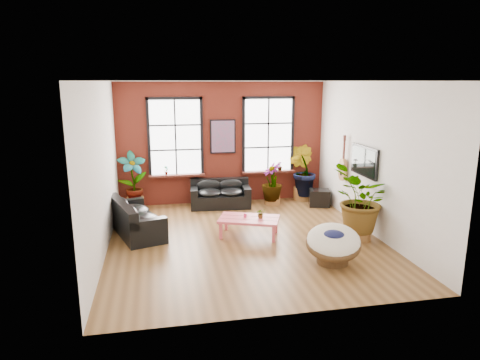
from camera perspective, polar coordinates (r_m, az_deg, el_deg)
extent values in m
cube|color=brown|center=(9.77, 0.68, -8.00)|extent=(6.00, 6.50, 0.02)
cube|color=white|center=(9.12, 0.74, 13.12)|extent=(6.00, 6.50, 0.02)
cube|color=#571C14|center=(12.45, -2.34, 4.95)|extent=(6.00, 0.02, 3.50)
cube|color=silver|center=(6.21, 6.81, -3.35)|extent=(6.00, 0.02, 3.50)
cube|color=silver|center=(9.17, -18.05, 1.41)|extent=(0.02, 6.50, 3.50)
cube|color=silver|center=(10.32, 17.33, 2.69)|extent=(0.02, 6.50, 3.50)
cube|color=white|center=(12.24, -8.60, 5.61)|extent=(1.40, 0.02, 2.10)
cube|color=#461913|center=(12.35, -8.41, 0.60)|extent=(1.60, 0.22, 0.06)
cube|color=white|center=(12.64, 3.79, 5.96)|extent=(1.40, 0.02, 2.10)
cube|color=#461913|center=(12.75, 3.79, 1.10)|extent=(1.60, 0.22, 0.06)
cube|color=black|center=(12.21, -2.63, -2.71)|extent=(1.73, 0.94, 0.38)
cube|color=black|center=(12.41, -2.75, -0.61)|extent=(1.69, 0.33, 0.39)
cube|color=black|center=(12.11, -6.14, -1.48)|extent=(0.26, 0.83, 0.20)
cube|color=black|center=(12.20, 0.82, -1.29)|extent=(0.26, 0.83, 0.20)
ellipsoid|color=black|center=(12.08, -4.14, -1.69)|extent=(0.75, 0.74, 0.22)
ellipsoid|color=black|center=(12.28, -4.20, -0.78)|extent=(0.72, 0.27, 0.37)
ellipsoid|color=black|center=(12.13, -1.12, -1.60)|extent=(0.75, 0.74, 0.22)
ellipsoid|color=black|center=(12.32, -1.23, -0.70)|extent=(0.72, 0.27, 0.37)
cube|color=black|center=(10.38, -13.56, -5.88)|extent=(1.42, 2.17, 0.39)
cube|color=black|center=(10.19, -15.40, -4.00)|extent=(0.81, 1.98, 0.40)
cube|color=black|center=(9.46, -12.18, -5.76)|extent=(0.86, 0.45, 0.21)
cube|color=black|center=(11.13, -14.89, -3.06)|extent=(0.86, 0.45, 0.21)
ellipsoid|color=black|center=(9.95, -12.76, -5.14)|extent=(0.94, 1.05, 0.22)
ellipsoid|color=black|center=(9.85, -14.16, -4.52)|extent=(0.48, 0.91, 0.39)
ellipsoid|color=black|center=(10.69, -13.97, -3.94)|extent=(0.94, 1.05, 0.22)
ellipsoid|color=black|center=(10.59, -15.28, -3.35)|extent=(0.48, 0.91, 0.39)
cube|color=#E05060|center=(9.86, 1.21, -5.23)|extent=(1.54, 1.20, 0.06)
cube|color=#461913|center=(9.73, 1.10, -5.30)|extent=(1.27, 0.49, 0.00)
cube|color=#461913|center=(9.97, 1.32, -4.84)|extent=(1.27, 0.49, 0.00)
cube|color=#E05060|center=(9.75, -2.58, -6.82)|extent=(0.09, 0.09, 0.38)
cube|color=#E05060|center=(9.58, 4.50, -7.22)|extent=(0.09, 0.09, 0.38)
cube|color=#E05060|center=(10.32, -1.85, -5.68)|extent=(0.09, 0.09, 0.38)
cube|color=#E05060|center=(10.16, 4.83, -6.02)|extent=(0.09, 0.09, 0.38)
cylinder|color=#E4396A|center=(9.90, 0.70, -4.72)|extent=(0.10, 0.10, 0.09)
cylinder|color=#52371D|center=(8.73, 12.25, -9.98)|extent=(0.80, 0.80, 0.25)
torus|color=#52371D|center=(8.63, 12.34, -8.22)|extent=(1.38, 1.38, 0.49)
ellipsoid|color=#F0E6CF|center=(8.61, 12.36, -7.83)|extent=(1.35, 1.39, 0.66)
ellipsoid|color=#151A44|center=(8.51, 12.41, -7.18)|extent=(0.50, 0.46, 0.19)
cube|color=black|center=(12.36, -2.30, 5.82)|extent=(0.74, 0.04, 0.98)
cube|color=#0C7F8C|center=(12.33, -2.28, 5.80)|extent=(0.66, 0.02, 0.90)
cube|color=black|center=(10.57, 16.25, 2.44)|extent=(0.06, 1.25, 0.72)
cube|color=black|center=(10.55, 16.08, 2.44)|extent=(0.01, 1.15, 0.62)
cylinder|color=#B27F4C|center=(11.57, 13.52, 0.85)|extent=(0.09, 0.38, 0.38)
cylinder|color=#B27F4C|center=(11.52, 13.58, 2.07)|extent=(0.09, 0.30, 0.30)
cylinder|color=black|center=(11.57, 13.50, 0.85)|extent=(0.09, 0.11, 0.11)
cube|color=#461913|center=(11.46, 13.68, 3.89)|extent=(0.04, 0.05, 0.55)
cube|color=#461913|center=(11.41, 13.77, 5.47)|extent=(0.06, 0.06, 0.14)
cube|color=black|center=(12.47, 10.51, -2.35)|extent=(0.67, 0.61, 0.47)
cylinder|color=#976331|center=(12.32, -13.76, -3.01)|extent=(0.62, 0.62, 0.35)
cylinder|color=#976331|center=(13.05, 8.29, -1.78)|extent=(0.57, 0.57, 0.39)
cylinder|color=#976331|center=(10.12, 15.63, -6.53)|extent=(0.57, 0.57, 0.38)
cylinder|color=#976331|center=(12.46, 4.34, -2.54)|extent=(0.53, 0.53, 0.32)
imported|color=#164311|center=(12.11, -14.10, 0.22)|extent=(0.91, 0.74, 1.49)
imported|color=#164311|center=(12.86, 8.29, 1.25)|extent=(1.04, 1.07, 1.51)
imported|color=#164311|center=(9.87, 15.88, -2.58)|extent=(1.78, 1.82, 1.53)
imported|color=#164311|center=(12.31, 4.30, -0.23)|extent=(0.71, 0.71, 1.09)
imported|color=#164311|center=(9.81, 2.80, -4.46)|extent=(0.21, 0.18, 0.23)
imported|color=#164311|center=(12.31, -9.83, 1.29)|extent=(0.17, 0.17, 0.27)
imported|color=#164311|center=(12.81, 5.32, 1.88)|extent=(0.19, 0.19, 0.27)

